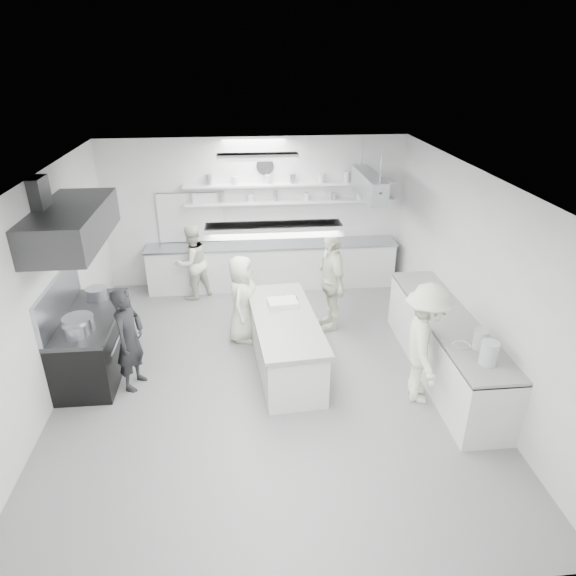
{
  "coord_description": "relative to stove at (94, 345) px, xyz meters",
  "views": [
    {
      "loc": [
        -0.31,
        -6.37,
        4.49
      ],
      "look_at": [
        0.37,
        0.6,
        1.17
      ],
      "focal_mm": 31.46,
      "sensor_mm": 36.0,
      "label": 1
    }
  ],
  "objects": [
    {
      "name": "floor",
      "position": [
        2.6,
        -0.4,
        -0.46
      ],
      "size": [
        6.0,
        7.0,
        0.02
      ],
      "primitive_type": "cube",
      "color": "gray",
      "rests_on": "ground"
    },
    {
      "name": "ceiling",
      "position": [
        2.6,
        -0.4,
        2.56
      ],
      "size": [
        6.0,
        7.0,
        0.02
      ],
      "primitive_type": "cube",
      "color": "white",
      "rests_on": "wall_back"
    },
    {
      "name": "wall_back",
      "position": [
        2.6,
        3.1,
        1.05
      ],
      "size": [
        6.0,
        0.04,
        3.0
      ],
      "primitive_type": "cube",
      "color": "white",
      "rests_on": "floor"
    },
    {
      "name": "wall_front",
      "position": [
        2.6,
        -3.9,
        1.05
      ],
      "size": [
        6.0,
        0.04,
        3.0
      ],
      "primitive_type": "cube",
      "color": "white",
      "rests_on": "floor"
    },
    {
      "name": "wall_left",
      "position": [
        -0.4,
        -0.4,
        1.05
      ],
      "size": [
        0.04,
        7.0,
        3.0
      ],
      "primitive_type": "cube",
      "color": "white",
      "rests_on": "floor"
    },
    {
      "name": "wall_right",
      "position": [
        5.6,
        -0.4,
        1.05
      ],
      "size": [
        0.04,
        7.0,
        3.0
      ],
      "primitive_type": "cube",
      "color": "white",
      "rests_on": "floor"
    },
    {
      "name": "stove",
      "position": [
        0.0,
        0.0,
        0.0
      ],
      "size": [
        0.8,
        1.8,
        0.9
      ],
      "primitive_type": "cube",
      "color": "black",
      "rests_on": "floor"
    },
    {
      "name": "exhaust_hood",
      "position": [
        0.0,
        -0.0,
        1.9
      ],
      "size": [
        0.85,
        2.0,
        0.5
      ],
      "primitive_type": "cube",
      "color": "#363638",
      "rests_on": "wall_left"
    },
    {
      "name": "back_counter",
      "position": [
        2.9,
        2.8,
        0.01
      ],
      "size": [
        5.0,
        0.6,
        0.92
      ],
      "primitive_type": "cube",
      "color": "silver",
      "rests_on": "floor"
    },
    {
      "name": "shelf_lower",
      "position": [
        3.3,
        2.97,
        1.3
      ],
      "size": [
        4.2,
        0.26,
        0.04
      ],
      "primitive_type": "cube",
      "color": "silver",
      "rests_on": "wall_back"
    },
    {
      "name": "shelf_upper",
      "position": [
        3.3,
        2.97,
        1.65
      ],
      "size": [
        4.2,
        0.26,
        0.04
      ],
      "primitive_type": "cube",
      "color": "silver",
      "rests_on": "wall_back"
    },
    {
      "name": "pass_through_window",
      "position": [
        1.3,
        3.08,
        1.0
      ],
      "size": [
        1.3,
        0.04,
        1.0
      ],
      "primitive_type": "cube",
      "color": "black",
      "rests_on": "wall_back"
    },
    {
      "name": "wall_clock",
      "position": [
        2.8,
        3.06,
        2.0
      ],
      "size": [
        0.32,
        0.05,
        0.32
      ],
      "primitive_type": "cylinder",
      "rotation": [
        1.57,
        0.0,
        0.0
      ],
      "color": "white",
      "rests_on": "wall_back"
    },
    {
      "name": "right_counter",
      "position": [
        5.25,
        -0.6,
        0.02
      ],
      "size": [
        0.74,
        3.3,
        0.94
      ],
      "primitive_type": "cube",
      "color": "silver",
      "rests_on": "floor"
    },
    {
      "name": "pot_rack",
      "position": [
        4.6,
        2.0,
        1.85
      ],
      "size": [
        0.3,
        1.6,
        0.4
      ],
      "primitive_type": "cube",
      "color": "#9FA3AB",
      "rests_on": "ceiling"
    },
    {
      "name": "light_fixture_front",
      "position": [
        2.6,
        -2.2,
        2.49
      ],
      "size": [
        1.3,
        0.25,
        0.1
      ],
      "primitive_type": "cube",
      "color": "silver",
      "rests_on": "ceiling"
    },
    {
      "name": "light_fixture_rear",
      "position": [
        2.6,
        1.4,
        2.49
      ],
      "size": [
        1.3,
        0.25,
        0.1
      ],
      "primitive_type": "cube",
      "color": "silver",
      "rests_on": "ceiling"
    },
    {
      "name": "prep_island",
      "position": [
        2.88,
        -0.19,
        -0.04
      ],
      "size": [
        1.02,
        2.31,
        0.83
      ],
      "primitive_type": "cube",
      "rotation": [
        0.0,
        0.0,
        0.08
      ],
      "color": "silver",
      "rests_on": "floor"
    },
    {
      "name": "stove_pot",
      "position": [
        0.0,
        -0.45,
        0.59
      ],
      "size": [
        0.42,
        0.42,
        0.26
      ],
      "primitive_type": "cylinder",
      "color": "#9FA3AB",
      "rests_on": "stove"
    },
    {
      "name": "cook_stove",
      "position": [
        0.65,
        -0.45,
        0.33
      ],
      "size": [
        0.53,
        0.65,
        1.55
      ],
      "primitive_type": "imported",
      "rotation": [
        0.0,
        0.0,
        1.25
      ],
      "color": "black",
      "rests_on": "floor"
    },
    {
      "name": "cook_back",
      "position": [
        1.31,
        2.43,
        0.3
      ],
      "size": [
        0.92,
        0.89,
        1.49
      ],
      "primitive_type": "imported",
      "rotation": [
        0.0,
        0.0,
        -2.48
      ],
      "color": "silver",
      "rests_on": "floor"
    },
    {
      "name": "cook_island_left",
      "position": [
        2.25,
        0.74,
        0.3
      ],
      "size": [
        0.65,
        0.83,
        1.5
      ],
      "primitive_type": "imported",
      "rotation": [
        0.0,
        0.0,
        1.31
      ],
      "color": "silver",
      "rests_on": "floor"
    },
    {
      "name": "cook_island_right",
      "position": [
        3.79,
        1.0,
        0.44
      ],
      "size": [
        0.58,
        1.09,
        1.77
      ],
      "primitive_type": "imported",
      "rotation": [
        0.0,
        0.0,
        -1.43
      ],
      "color": "silver",
      "rests_on": "floor"
    },
    {
      "name": "cook_right",
      "position": [
        4.71,
        -1.13,
        0.43
      ],
      "size": [
        0.85,
        1.23,
        1.75
      ],
      "primitive_type": "imported",
      "rotation": [
        0.0,
        0.0,
        1.38
      ],
      "color": "silver",
      "rests_on": "floor"
    },
    {
      "name": "bowl_island_a",
      "position": [
        3.0,
        0.4,
        0.41
      ],
      "size": [
        0.34,
        0.34,
        0.07
      ],
      "primitive_type": "imported",
      "rotation": [
        0.0,
        0.0,
        -0.28
      ],
      "color": "#9FA3AB",
      "rests_on": "prep_island"
    },
    {
      "name": "bowl_island_b",
      "position": [
        2.74,
        -0.06,
        0.41
      ],
      "size": [
        0.2,
        0.2,
        0.05
      ],
      "primitive_type": "imported",
      "rotation": [
        0.0,
        0.0,
        -0.14
      ],
      "color": "silver",
      "rests_on": "prep_island"
    },
    {
      "name": "bowl_right",
      "position": [
        5.11,
        -1.37,
        0.52
      ],
      "size": [
        0.26,
        0.26,
        0.05
      ],
      "primitive_type": "imported",
      "rotation": [
        0.0,
        0.0,
        0.28
      ],
      "color": "silver",
      "rests_on": "right_counter"
    }
  ]
}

